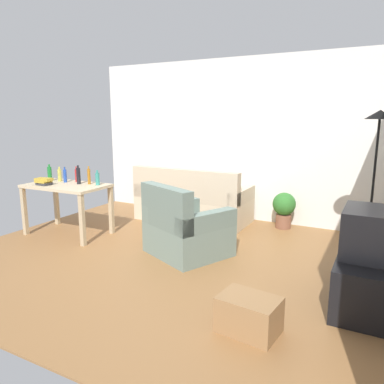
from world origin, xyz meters
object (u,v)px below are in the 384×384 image
(bottle_red, at_px, (77,175))
(armchair, at_px, (185,230))
(tv_stand, at_px, (362,279))
(bottle_squat, at_px, (60,175))
(couch, at_px, (192,203))
(tv, at_px, (367,232))
(potted_plant, at_px, (284,208))
(bottle_blue, at_px, (65,176))
(bottle_green, at_px, (50,174))
(book_stack, at_px, (44,181))
(storage_box, at_px, (249,315))
(desk, at_px, (67,192))
(bottle_tall, at_px, (98,179))
(torchiere_lamp, at_px, (377,146))
(bottle_amber, at_px, (89,176))
(bottle_dark, at_px, (78,176))

(bottle_red, bearing_deg, armchair, -4.72)
(tv_stand, xyz_separation_m, armchair, (-2.08, 0.33, 0.08))
(bottle_squat, relative_size, bottle_red, 0.95)
(couch, height_order, tv, same)
(potted_plant, height_order, bottle_blue, bottle_blue)
(couch, relative_size, bottle_green, 7.24)
(tv, bearing_deg, potted_plant, 31.09)
(bottle_blue, distance_m, book_stack, 0.33)
(bottle_green, distance_m, bottle_squat, 0.16)
(storage_box, height_order, bottle_blue, bottle_blue)
(potted_plant, relative_size, armchair, 0.49)
(armchair, xyz_separation_m, bottle_red, (-1.97, 0.16, 0.54))
(storage_box, bearing_deg, bottle_blue, 158.59)
(desk, bearing_deg, bottle_tall, 20.18)
(tv_stand, bearing_deg, tv, -90.00)
(couch, distance_m, book_stack, 2.35)
(bottle_blue, bearing_deg, bottle_tall, 5.07)
(bottle_squat, relative_size, bottle_tall, 1.03)
(storage_box, height_order, bottle_tall, bottle_tall)
(tv_stand, relative_size, bottle_squat, 4.89)
(armchair, height_order, bottle_tall, bottle_tall)
(bottle_blue, bearing_deg, armchair, -1.44)
(tv, height_order, bottle_green, bottle_green)
(armchair, relative_size, bottle_red, 4.94)
(torchiere_lamp, bearing_deg, potted_plant, 140.05)
(armchair, relative_size, bottle_green, 4.49)
(storage_box, relative_size, bottle_amber, 1.79)
(torchiere_lamp, bearing_deg, desk, -169.22)
(desk, relative_size, bottle_dark, 4.36)
(desk, distance_m, bottle_squat, 0.39)
(bottle_blue, height_order, book_stack, bottle_blue)
(couch, distance_m, bottle_red, 1.91)
(torchiere_lamp, bearing_deg, storage_box, -111.54)
(potted_plant, bearing_deg, bottle_tall, -145.10)
(bottle_green, height_order, bottle_amber, bottle_amber)
(storage_box, xyz_separation_m, bottle_red, (-3.27, 1.44, 0.71))
(tv, distance_m, bottle_dark, 3.91)
(armchair, distance_m, bottle_tall, 1.60)
(torchiere_lamp, xyz_separation_m, potted_plant, (-1.24, 1.04, -1.08))
(armchair, bearing_deg, tv, -164.43)
(couch, bearing_deg, potted_plant, -168.07)
(couch, bearing_deg, torchiere_lamp, 165.02)
(book_stack, bearing_deg, bottle_red, 61.15)
(tv_stand, relative_size, storage_box, 2.29)
(torchiere_lamp, relative_size, bottle_green, 6.96)
(bottle_dark, bearing_deg, book_stack, -142.88)
(bottle_red, bearing_deg, bottle_squat, -164.47)
(torchiere_lamp, distance_m, bottle_tall, 3.67)
(couch, distance_m, tv, 3.27)
(bottle_blue, relative_size, book_stack, 0.92)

